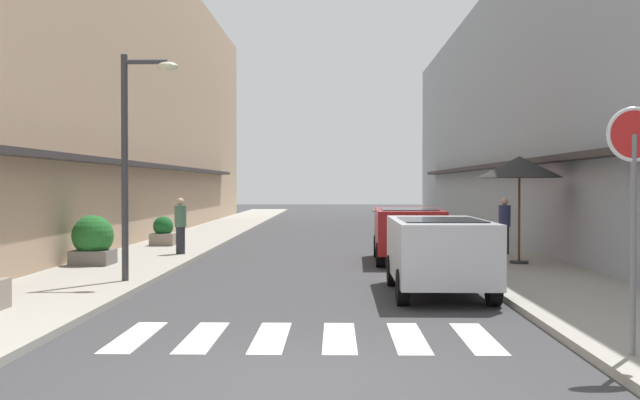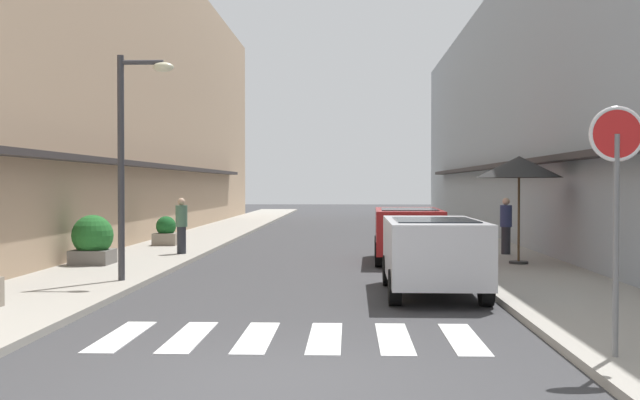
{
  "view_description": "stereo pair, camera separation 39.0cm",
  "coord_description": "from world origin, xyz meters",
  "px_view_note": "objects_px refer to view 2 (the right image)",
  "views": [
    {
      "loc": [
        0.42,
        -8.24,
        2.12
      ],
      "look_at": [
        -0.01,
        12.98,
        1.7
      ],
      "focal_mm": 42.97,
      "sensor_mm": 36.0,
      "label": 1
    },
    {
      "loc": [
        0.81,
        -8.23,
        2.12
      ],
      "look_at": [
        -0.01,
        12.98,
        1.7
      ],
      "focal_mm": 42.97,
      "sensor_mm": 36.0,
      "label": 2
    }
  ],
  "objects_px": {
    "cafe_umbrella": "(519,168)",
    "pedestrian_walking_near": "(181,225)",
    "round_street_sign": "(617,165)",
    "planter_far": "(166,232)",
    "planter_midblock": "(93,240)",
    "parked_car_mid": "(408,229)",
    "street_lamp": "(131,141)",
    "pedestrian_walking_far": "(506,225)",
    "parked_car_near": "(433,247)"
  },
  "relations": [
    {
      "from": "pedestrian_walking_far",
      "to": "parked_car_mid",
      "type": "bearing_deg",
      "value": 78.61
    },
    {
      "from": "parked_car_mid",
      "to": "cafe_umbrella",
      "type": "distance_m",
      "value": 3.45
    },
    {
      "from": "street_lamp",
      "to": "pedestrian_walking_near",
      "type": "distance_m",
      "value": 6.52
    },
    {
      "from": "cafe_umbrella",
      "to": "pedestrian_walking_near",
      "type": "bearing_deg",
      "value": 165.11
    },
    {
      "from": "planter_midblock",
      "to": "street_lamp",
      "type": "bearing_deg",
      "value": -59.15
    },
    {
      "from": "planter_midblock",
      "to": "pedestrian_walking_near",
      "type": "relative_size",
      "value": 0.77
    },
    {
      "from": "parked_car_mid",
      "to": "cafe_umbrella",
      "type": "relative_size",
      "value": 1.48
    },
    {
      "from": "pedestrian_walking_near",
      "to": "parked_car_mid",
      "type": "bearing_deg",
      "value": 155.78
    },
    {
      "from": "street_lamp",
      "to": "planter_far",
      "type": "relative_size",
      "value": 4.9
    },
    {
      "from": "planter_midblock",
      "to": "planter_far",
      "type": "relative_size",
      "value": 1.3
    },
    {
      "from": "round_street_sign",
      "to": "street_lamp",
      "type": "height_order",
      "value": "street_lamp"
    },
    {
      "from": "pedestrian_walking_near",
      "to": "planter_midblock",
      "type": "bearing_deg",
      "value": 46.71
    },
    {
      "from": "cafe_umbrella",
      "to": "street_lamp",
      "type": "bearing_deg",
      "value": -157.14
    },
    {
      "from": "pedestrian_walking_far",
      "to": "planter_far",
      "type": "bearing_deg",
      "value": 39.84
    },
    {
      "from": "parked_car_near",
      "to": "parked_car_mid",
      "type": "height_order",
      "value": "same"
    },
    {
      "from": "planter_far",
      "to": "pedestrian_walking_near",
      "type": "xyz_separation_m",
      "value": [
        1.21,
        -3.13,
        0.41
      ]
    },
    {
      "from": "parked_car_mid",
      "to": "pedestrian_walking_far",
      "type": "height_order",
      "value": "pedestrian_walking_far"
    },
    {
      "from": "parked_car_mid",
      "to": "pedestrian_walking_near",
      "type": "bearing_deg",
      "value": 170.81
    },
    {
      "from": "cafe_umbrella",
      "to": "pedestrian_walking_near",
      "type": "distance_m",
      "value": 9.62
    },
    {
      "from": "round_street_sign",
      "to": "planter_far",
      "type": "distance_m",
      "value": 18.66
    },
    {
      "from": "cafe_umbrella",
      "to": "planter_midblock",
      "type": "xyz_separation_m",
      "value": [
        -10.77,
        -0.54,
        -1.84
      ]
    },
    {
      "from": "planter_midblock",
      "to": "planter_far",
      "type": "distance_m",
      "value": 6.13
    },
    {
      "from": "street_lamp",
      "to": "planter_far",
      "type": "bearing_deg",
      "value": 99.25
    },
    {
      "from": "pedestrian_walking_near",
      "to": "pedestrian_walking_far",
      "type": "distance_m",
      "value": 9.39
    },
    {
      "from": "round_street_sign",
      "to": "planter_midblock",
      "type": "bearing_deg",
      "value": 133.67
    },
    {
      "from": "parked_car_near",
      "to": "pedestrian_walking_far",
      "type": "xyz_separation_m",
      "value": [
        2.91,
        7.5,
        0.05
      ]
    },
    {
      "from": "planter_far",
      "to": "planter_midblock",
      "type": "bearing_deg",
      "value": -93.66
    },
    {
      "from": "round_street_sign",
      "to": "street_lamp",
      "type": "relative_size",
      "value": 0.62
    },
    {
      "from": "parked_car_near",
      "to": "round_street_sign",
      "type": "distance_m",
      "value": 6.08
    },
    {
      "from": "parked_car_near",
      "to": "street_lamp",
      "type": "distance_m",
      "value": 6.62
    },
    {
      "from": "parked_car_near",
      "to": "round_street_sign",
      "type": "bearing_deg",
      "value": -75.35
    },
    {
      "from": "street_lamp",
      "to": "pedestrian_walking_near",
      "type": "relative_size",
      "value": 2.91
    },
    {
      "from": "cafe_umbrella",
      "to": "planter_midblock",
      "type": "bearing_deg",
      "value": -177.11
    },
    {
      "from": "planter_far",
      "to": "parked_car_near",
      "type": "bearing_deg",
      "value": -53.6
    },
    {
      "from": "planter_far",
      "to": "pedestrian_walking_far",
      "type": "bearing_deg",
      "value": -15.43
    },
    {
      "from": "cafe_umbrella",
      "to": "planter_far",
      "type": "relative_size",
      "value": 2.85
    },
    {
      "from": "planter_far",
      "to": "pedestrian_walking_near",
      "type": "distance_m",
      "value": 3.38
    },
    {
      "from": "round_street_sign",
      "to": "planter_midblock",
      "type": "height_order",
      "value": "round_street_sign"
    },
    {
      "from": "cafe_umbrella",
      "to": "parked_car_mid",
      "type": "bearing_deg",
      "value": 152.7
    },
    {
      "from": "street_lamp",
      "to": "cafe_umbrella",
      "type": "distance_m",
      "value": 9.63
    },
    {
      "from": "parked_car_near",
      "to": "planter_far",
      "type": "xyz_separation_m",
      "value": [
        -7.69,
        10.43,
        -0.37
      ]
    },
    {
      "from": "street_lamp",
      "to": "pedestrian_walking_far",
      "type": "height_order",
      "value": "street_lamp"
    },
    {
      "from": "parked_car_mid",
      "to": "planter_midblock",
      "type": "distance_m",
      "value": 8.31
    },
    {
      "from": "parked_car_near",
      "to": "planter_midblock",
      "type": "height_order",
      "value": "parked_car_near"
    },
    {
      "from": "planter_far",
      "to": "parked_car_mid",
      "type": "bearing_deg",
      "value": -28.54
    },
    {
      "from": "parked_car_mid",
      "to": "round_street_sign",
      "type": "bearing_deg",
      "value": -82.88
    },
    {
      "from": "cafe_umbrella",
      "to": "pedestrian_walking_near",
      "type": "relative_size",
      "value": 1.69
    },
    {
      "from": "cafe_umbrella",
      "to": "parked_car_near",
      "type": "bearing_deg",
      "value": -119.05
    },
    {
      "from": "planter_midblock",
      "to": "pedestrian_walking_near",
      "type": "height_order",
      "value": "pedestrian_walking_near"
    },
    {
      "from": "planter_far",
      "to": "round_street_sign",
      "type": "bearing_deg",
      "value": -60.37
    }
  ]
}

